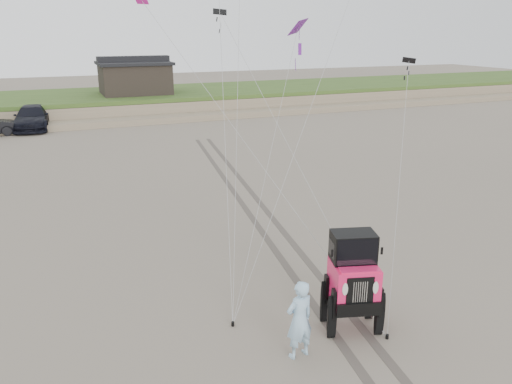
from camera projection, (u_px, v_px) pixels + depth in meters
ground at (303, 315)px, 13.40m from camera, size 160.00×160.00×0.00m
dune_ridge at (114, 104)px, 46.07m from camera, size 160.00×14.25×1.73m
cabin at (135, 77)px, 45.61m from camera, size 6.40×5.40×3.35m
truck_c at (33, 117)px, 38.45m from camera, size 3.07×6.28×1.76m
jeep at (353, 293)px, 12.51m from camera, size 3.83×5.97×2.06m
man at (299, 320)px, 11.44m from camera, size 0.77×0.56×1.95m
stake_main at (233, 324)px, 12.89m from camera, size 0.08×0.08×0.12m
stake_aux at (387, 337)px, 12.36m from camera, size 0.08×0.08×0.12m
tire_tracks at (257, 211)px, 21.16m from camera, size 5.22×29.74×0.01m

